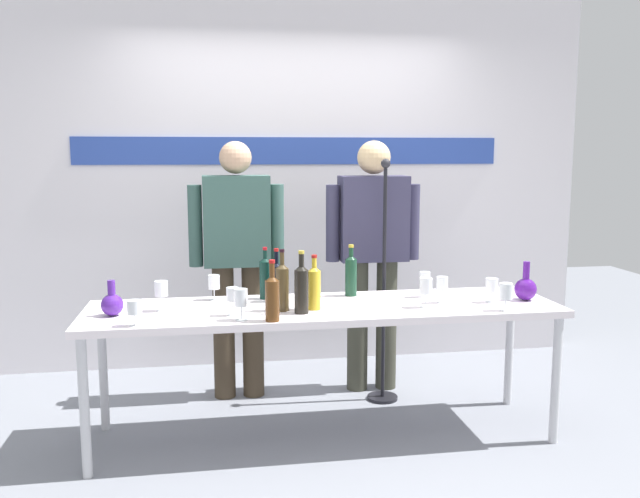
{
  "coord_description": "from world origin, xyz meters",
  "views": [
    {
      "loc": [
        -0.61,
        -3.57,
        1.61
      ],
      "look_at": [
        0.0,
        0.15,
        1.06
      ],
      "focal_mm": 37.37,
      "sensor_mm": 36.0,
      "label": 1
    }
  ],
  "objects_px": {
    "wine_bottle_6": "(282,285)",
    "wine_glass_right_4": "(506,292)",
    "presenter_right": "(373,248)",
    "wine_bottle_2": "(277,280)",
    "microphone_stand": "(383,321)",
    "wine_glass_left_4": "(161,289)",
    "wine_bottle_5": "(314,286)",
    "decanter_blue_left": "(112,304)",
    "wine_glass_left_1": "(233,295)",
    "decanter_blue_right": "(526,288)",
    "wine_bottle_1": "(351,274)",
    "wine_bottle_3": "(265,277)",
    "wine_glass_left_3": "(241,298)",
    "wine_glass_right_0": "(426,286)",
    "wine_glass_right_2": "(492,286)",
    "wine_glass_right_3": "(442,284)",
    "wine_glass_left_0": "(214,283)",
    "wine_glass_right_1": "(425,278)",
    "wine_bottle_4": "(272,296)",
    "presenter_left": "(237,253)",
    "display_table": "(324,315)",
    "wine_bottle_0": "(301,287)",
    "wine_glass_left_2": "(134,308)"
  },
  "relations": [
    {
      "from": "display_table",
      "to": "wine_bottle_5",
      "type": "bearing_deg",
      "value": -131.4
    },
    {
      "from": "wine_glass_right_2",
      "to": "wine_bottle_3",
      "type": "bearing_deg",
      "value": 166.53
    },
    {
      "from": "microphone_stand",
      "to": "wine_bottle_5",
      "type": "bearing_deg",
      "value": -133.12
    },
    {
      "from": "decanter_blue_left",
      "to": "wine_bottle_1",
      "type": "height_order",
      "value": "wine_bottle_1"
    },
    {
      "from": "wine_bottle_4",
      "to": "wine_bottle_3",
      "type": "bearing_deg",
      "value": 89.23
    },
    {
      "from": "wine_glass_left_3",
      "to": "microphone_stand",
      "type": "bearing_deg",
      "value": 38.55
    },
    {
      "from": "wine_glass_left_1",
      "to": "wine_glass_right_2",
      "type": "xyz_separation_m",
      "value": [
        1.46,
        0.07,
        -0.01
      ]
    },
    {
      "from": "wine_glass_left_1",
      "to": "microphone_stand",
      "type": "height_order",
      "value": "microphone_stand"
    },
    {
      "from": "wine_bottle_3",
      "to": "wine_glass_right_2",
      "type": "distance_m",
      "value": 1.3
    },
    {
      "from": "wine_glass_left_1",
      "to": "wine_glass_right_4",
      "type": "height_order",
      "value": "wine_glass_right_4"
    },
    {
      "from": "wine_bottle_1",
      "to": "wine_bottle_6",
      "type": "xyz_separation_m",
      "value": [
        -0.44,
        -0.31,
        0.01
      ]
    },
    {
      "from": "wine_glass_right_1",
      "to": "wine_glass_right_3",
      "type": "relative_size",
      "value": 1.0
    },
    {
      "from": "wine_bottle_4",
      "to": "wine_glass_right_0",
      "type": "xyz_separation_m",
      "value": [
        0.86,
        0.16,
        -0.01
      ]
    },
    {
      "from": "wine_bottle_6",
      "to": "wine_glass_right_4",
      "type": "xyz_separation_m",
      "value": [
        1.19,
        -0.2,
        -0.03
      ]
    },
    {
      "from": "presenter_right",
      "to": "wine_glass_right_1",
      "type": "relative_size",
      "value": 11.17
    },
    {
      "from": "wine_glass_left_4",
      "to": "presenter_right",
      "type": "bearing_deg",
      "value": 27.74
    },
    {
      "from": "wine_glass_right_0",
      "to": "wine_bottle_5",
      "type": "bearing_deg",
      "value": 175.12
    },
    {
      "from": "wine_glass_left_3",
      "to": "decanter_blue_left",
      "type": "bearing_deg",
      "value": 163.1
    },
    {
      "from": "wine_glass_right_0",
      "to": "presenter_right",
      "type": "bearing_deg",
      "value": 96.17
    },
    {
      "from": "decanter_blue_left",
      "to": "wine_glass_left_1",
      "type": "bearing_deg",
      "value": -8.75
    },
    {
      "from": "presenter_right",
      "to": "decanter_blue_right",
      "type": "bearing_deg",
      "value": -46.96
    },
    {
      "from": "wine_glass_right_1",
      "to": "microphone_stand",
      "type": "bearing_deg",
      "value": 111.38
    },
    {
      "from": "wine_glass_right_4",
      "to": "wine_bottle_3",
      "type": "bearing_deg",
      "value": 157.92
    },
    {
      "from": "wine_glass_left_0",
      "to": "wine_glass_left_1",
      "type": "bearing_deg",
      "value": -76.42
    },
    {
      "from": "wine_glass_left_4",
      "to": "wine_glass_right_3",
      "type": "bearing_deg",
      "value": -1.93
    },
    {
      "from": "display_table",
      "to": "wine_glass_left_3",
      "type": "relative_size",
      "value": 16.15
    },
    {
      "from": "presenter_right",
      "to": "wine_glass_right_4",
      "type": "distance_m",
      "value": 1.12
    },
    {
      "from": "wine_glass_right_0",
      "to": "wine_glass_right_4",
      "type": "xyz_separation_m",
      "value": [
        0.4,
        -0.15,
        -0.01
      ]
    },
    {
      "from": "wine_glass_right_3",
      "to": "wine_bottle_6",
      "type": "bearing_deg",
      "value": -177.34
    },
    {
      "from": "presenter_left",
      "to": "wine_bottle_2",
      "type": "bearing_deg",
      "value": -70.62
    },
    {
      "from": "wine_bottle_2",
      "to": "wine_glass_right_0",
      "type": "height_order",
      "value": "wine_bottle_2"
    },
    {
      "from": "wine_glass_left_3",
      "to": "wine_bottle_6",
      "type": "bearing_deg",
      "value": 37.07
    },
    {
      "from": "wine_bottle_3",
      "to": "wine_glass_left_3",
      "type": "distance_m",
      "value": 0.51
    },
    {
      "from": "wine_bottle_2",
      "to": "presenter_left",
      "type": "bearing_deg",
      "value": 109.38
    },
    {
      "from": "wine_glass_right_3",
      "to": "wine_glass_left_4",
      "type": "bearing_deg",
      "value": 178.07
    },
    {
      "from": "wine_bottle_0",
      "to": "wine_glass_right_4",
      "type": "height_order",
      "value": "wine_bottle_0"
    },
    {
      "from": "wine_bottle_4",
      "to": "wine_glass_left_0",
      "type": "bearing_deg",
      "value": 118.2
    },
    {
      "from": "wine_bottle_5",
      "to": "wine_glass_right_0",
      "type": "relative_size",
      "value": 1.81
    },
    {
      "from": "wine_glass_left_1",
      "to": "presenter_right",
      "type": "bearing_deg",
      "value": 41.95
    },
    {
      "from": "presenter_right",
      "to": "wine_bottle_4",
      "type": "xyz_separation_m",
      "value": [
        -0.77,
        -1.01,
        -0.09
      ]
    },
    {
      "from": "presenter_left",
      "to": "wine_glass_left_0",
      "type": "xyz_separation_m",
      "value": [
        -0.15,
        -0.47,
        -0.1
      ]
    },
    {
      "from": "presenter_left",
      "to": "wine_glass_left_2",
      "type": "xyz_separation_m",
      "value": [
        -0.54,
        -1.0,
        -0.11
      ]
    },
    {
      "from": "decanter_blue_right",
      "to": "wine_glass_right_2",
      "type": "xyz_separation_m",
      "value": [
        -0.22,
        -0.02,
        0.02
      ]
    },
    {
      "from": "presenter_left",
      "to": "wine_glass_left_1",
      "type": "xyz_separation_m",
      "value": [
        -0.06,
        -0.87,
        -0.09
      ]
    },
    {
      "from": "presenter_right",
      "to": "wine_bottle_6",
      "type": "xyz_separation_m",
      "value": [
        -0.7,
        -0.8,
        -0.08
      ]
    },
    {
      "from": "wine_bottle_4",
      "to": "wine_glass_left_4",
      "type": "height_order",
      "value": "wine_bottle_4"
    },
    {
      "from": "presenter_right",
      "to": "wine_bottle_5",
      "type": "relative_size",
      "value": 5.62
    },
    {
      "from": "wine_bottle_5",
      "to": "wine_glass_left_4",
      "type": "height_order",
      "value": "wine_bottle_5"
    },
    {
      "from": "wine_bottle_2",
      "to": "microphone_stand",
      "type": "height_order",
      "value": "microphone_stand"
    },
    {
      "from": "presenter_left",
      "to": "wine_glass_right_3",
      "type": "distance_m",
      "value": 1.36
    }
  ]
}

